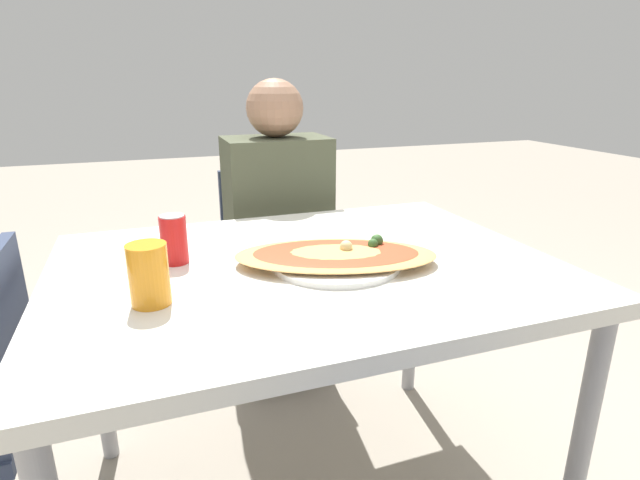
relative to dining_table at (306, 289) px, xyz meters
The scene contains 6 objects.
dining_table is the anchor object (origin of this frame).
chair_far_seated 0.82m from the dining_table, 82.01° to the left, with size 0.40×0.40×0.85m.
person_seated 0.69m from the dining_table, 80.75° to the left, with size 0.39×0.28×1.22m.
pizza_main 0.12m from the dining_table, 26.73° to the right, with size 0.56×0.40×0.06m.
soda_can 0.36m from the dining_table, 160.31° to the left, with size 0.07×0.07×0.12m.
drink_glass 0.42m from the dining_table, 162.34° to the right, with size 0.08×0.08×0.13m.
Camera 1 is at (-0.37, -1.13, 1.22)m, focal length 28.00 mm.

